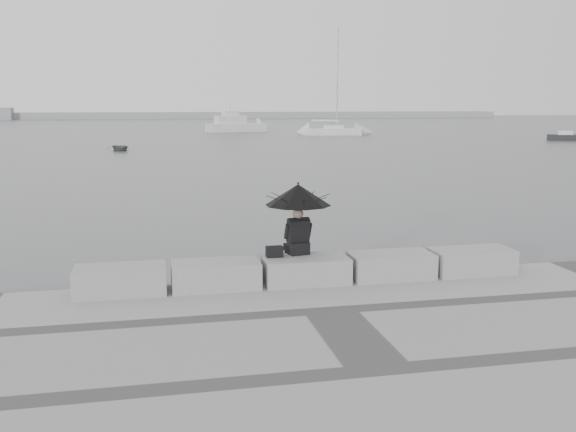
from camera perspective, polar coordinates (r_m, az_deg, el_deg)
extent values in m
plane|color=#46494C|center=(12.77, 1.11, -7.59)|extent=(360.00, 360.00, 0.00)
cube|color=gray|center=(11.84, -14.69, -5.56)|extent=(1.60, 0.80, 0.50)
cube|color=gray|center=(11.87, -6.44, -5.25)|extent=(1.60, 0.80, 0.50)
cube|color=gray|center=(12.14, 1.60, -4.85)|extent=(1.60, 0.80, 0.50)
cube|color=gray|center=(12.63, 9.14, -4.38)|extent=(1.60, 0.80, 0.50)
cube|color=gray|center=(13.33, 16.00, -3.89)|extent=(1.60, 0.80, 0.50)
sphere|color=#726056|center=(12.22, 0.89, 0.20)|extent=(0.21, 0.21, 0.21)
cylinder|color=black|center=(12.20, 0.90, 0.52)|extent=(0.02, 0.02, 1.00)
cone|color=black|center=(12.16, 0.91, 1.91)|extent=(1.27, 1.27, 0.40)
sphere|color=black|center=(12.13, 0.91, 2.94)|extent=(0.04, 0.04, 0.04)
cube|color=black|center=(12.09, -1.22, -3.19)|extent=(0.32, 0.18, 0.20)
cube|color=gray|center=(166.91, -11.08, 8.77)|extent=(180.00, 6.00, 1.60)
cube|color=white|center=(79.61, 4.05, 7.45)|extent=(7.09, 3.62, 0.90)
cube|color=white|center=(79.58, 4.05, 7.88)|extent=(2.62, 2.01, 0.50)
cylinder|color=#9F9FA2|center=(79.59, 4.11, 12.09)|extent=(0.16, 0.16, 12.00)
cylinder|color=#9F9FA2|center=(79.56, 4.06, 8.35)|extent=(3.75, 0.81, 0.10)
cube|color=white|center=(88.72, -4.63, 7.80)|extent=(8.41, 4.46, 1.20)
cube|color=white|center=(88.69, -4.64, 8.51)|extent=(4.38, 3.01, 1.20)
cube|color=white|center=(88.67, -4.65, 9.09)|extent=(2.30, 1.99, 0.60)
cylinder|color=#9F9FA2|center=(88.66, -4.66, 9.80)|extent=(0.08, 0.08, 1.60)
cube|color=black|center=(73.95, 23.92, 6.35)|extent=(4.97, 3.61, 0.70)
cube|color=white|center=(73.93, 23.95, 6.74)|extent=(1.82, 1.72, 0.50)
imported|color=slate|center=(55.05, -14.71, 5.91)|extent=(3.06, 1.87, 0.48)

